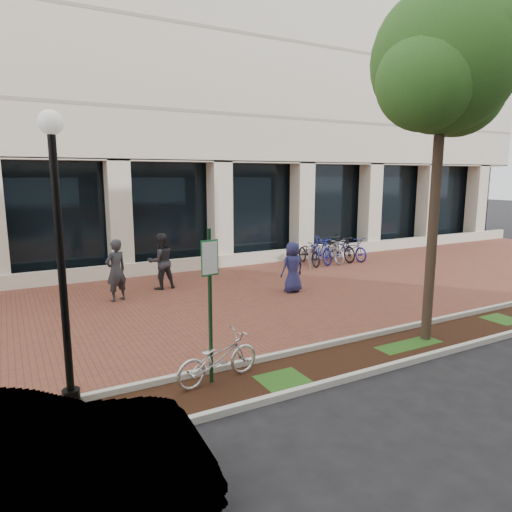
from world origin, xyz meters
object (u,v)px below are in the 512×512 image
locked_bicycle (218,358)px  bike_rack_cluster (331,250)px  street_tree (444,71)px  bollard (310,258)px  pedestrian_left (116,271)px  pedestrian_mid (161,261)px  parking_sign (210,288)px  lamppost (60,248)px  pedestrian_right (293,267)px

locked_bicycle → bike_rack_cluster: bearing=-56.9°
street_tree → bollard: 9.46m
pedestrian_left → pedestrian_mid: (1.59, 0.80, -0.00)m
parking_sign → street_tree: 6.57m
parking_sign → bike_rack_cluster: size_ratio=0.90×
locked_bicycle → lamppost: bearing=74.2°
lamppost → pedestrian_mid: lamppost is taller
parking_sign → pedestrian_left: (-0.30, 6.31, -0.82)m
parking_sign → pedestrian_left: parking_sign is taller
parking_sign → pedestrian_mid: bearing=69.8°
lamppost → locked_bicycle: 3.26m
street_tree → bike_rack_cluster: 10.60m
street_tree → pedestrian_right: 7.04m
parking_sign → lamppost: lamppost is taller
street_tree → bike_rack_cluster: bearing=65.6°
pedestrian_mid → pedestrian_right: size_ratio=1.13×
parking_sign → locked_bicycle: 1.30m
locked_bicycle → pedestrian_mid: 7.21m
bollard → bike_rack_cluster: (1.69, 0.86, 0.07)m
lamppost → pedestrian_left: size_ratio=2.50×
locked_bicycle → pedestrian_mid: (1.16, 7.10, 0.47)m
pedestrian_right → bike_rack_cluster: bearing=-144.0°
pedestrian_mid → bike_rack_cluster: bearing=-178.2°
parking_sign → pedestrian_right: bearing=34.5°
locked_bicycle → pedestrian_mid: pedestrian_mid is taller
pedestrian_right → pedestrian_mid: bearing=-37.7°
bollard → bike_rack_cluster: bearing=27.0°
street_tree → parking_sign: bearing=177.0°
street_tree → pedestrian_mid: 9.65m
street_tree → locked_bicycle: bearing=176.9°
pedestrian_left → lamppost: bearing=48.1°
parking_sign → pedestrian_mid: (1.29, 7.11, -0.82)m
street_tree → locked_bicycle: 7.35m
locked_bicycle → bike_rack_cluster: size_ratio=0.54×
lamppost → bollard: (9.60, 6.98, -2.12)m
street_tree → pedestrian_mid: size_ratio=4.08×
lamppost → bollard: lamppost is taller
bollard → bike_rack_cluster: 1.90m
lamppost → bike_rack_cluster: lamppost is taller
pedestrian_left → parking_sign: bearing=69.3°
pedestrian_left → bollard: size_ratio=2.02×
pedestrian_mid → street_tree: bearing=112.1°
parking_sign → bollard: parking_sign is taller
parking_sign → lamppost: bearing=163.2°
locked_bicycle → pedestrian_mid: size_ratio=0.92×
locked_bicycle → pedestrian_right: 6.64m
street_tree → bollard: (2.12, 7.53, -5.31)m
locked_bicycle → bollard: 10.19m
pedestrian_mid → bike_rack_cluster: (7.69, 1.01, -0.38)m
bollard → street_tree: bearing=-105.7°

